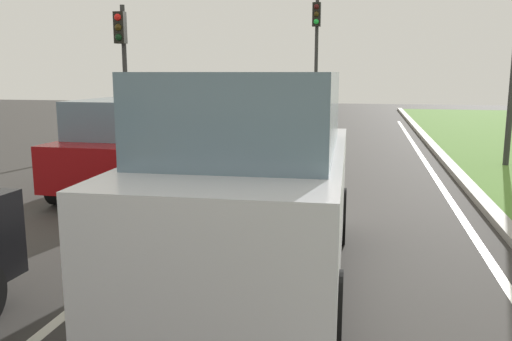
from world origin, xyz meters
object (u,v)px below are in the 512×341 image
object	(u,v)px
traffic_light_overhead_left	(122,52)
traffic_light_far_median	(316,40)
car_suv_ahead	(253,179)
car_hatchback_far	(129,147)

from	to	relation	value
traffic_light_overhead_left	traffic_light_far_median	bearing A→B (deg)	52.38
car_suv_ahead	car_hatchback_far	xyz separation A→B (m)	(-3.24, 3.96, -0.28)
car_suv_ahead	traffic_light_far_median	bearing A→B (deg)	91.39
traffic_light_far_median	car_hatchback_far	bearing A→B (deg)	-101.12
car_suv_ahead	traffic_light_overhead_left	xyz separation A→B (m)	(-5.93, 9.60, 1.70)
car_suv_ahead	traffic_light_far_median	distance (m)	16.41
car_hatchback_far	traffic_light_overhead_left	size ratio (longest dim) A/B	0.89
car_suv_ahead	traffic_light_far_median	world-z (taller)	traffic_light_far_median
traffic_light_far_median	traffic_light_overhead_left	bearing A→B (deg)	-127.62
traffic_light_overhead_left	traffic_light_far_median	distance (m)	8.38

